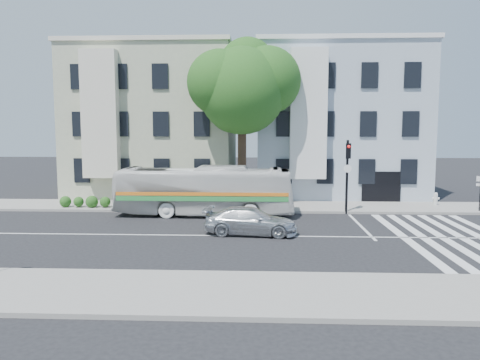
# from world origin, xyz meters

# --- Properties ---
(ground) EXTENTS (120.00, 120.00, 0.00)m
(ground) POSITION_xyz_m (0.00, 0.00, 0.00)
(ground) COLOR black
(ground) RESTS_ON ground
(sidewalk_far) EXTENTS (80.00, 4.00, 0.15)m
(sidewalk_far) POSITION_xyz_m (0.00, 8.00, 0.07)
(sidewalk_far) COLOR gray
(sidewalk_far) RESTS_ON ground
(sidewalk_near) EXTENTS (80.00, 4.00, 0.15)m
(sidewalk_near) POSITION_xyz_m (0.00, -8.00, 0.07)
(sidewalk_near) COLOR gray
(sidewalk_near) RESTS_ON ground
(building_left) EXTENTS (12.00, 10.00, 11.00)m
(building_left) POSITION_xyz_m (-7.00, 15.00, 5.50)
(building_left) COLOR #A2A78C
(building_left) RESTS_ON ground
(building_right) EXTENTS (12.00, 10.00, 11.00)m
(building_right) POSITION_xyz_m (7.00, 15.00, 5.50)
(building_right) COLOR #A4B4C3
(building_right) RESTS_ON ground
(street_tree) EXTENTS (7.30, 5.90, 11.10)m
(street_tree) POSITION_xyz_m (0.06, 8.74, 7.83)
(street_tree) COLOR #2D2116
(street_tree) RESTS_ON ground
(bus) EXTENTS (2.73, 10.52, 2.91)m
(bus) POSITION_xyz_m (-2.08, 5.20, 1.46)
(bus) COLOR silver
(bus) RESTS_ON ground
(sedan) EXTENTS (2.27, 4.66, 1.31)m
(sedan) POSITION_xyz_m (0.75, 0.35, 0.65)
(sedan) COLOR silver
(sedan) RESTS_ON ground
(hedge) EXTENTS (8.43, 2.98, 0.70)m
(hedge) POSITION_xyz_m (-6.87, 6.80, 0.50)
(hedge) COLOR #1F5E1E
(hedge) RESTS_ON sidewalk_far
(traffic_signal) EXTENTS (0.46, 0.54, 4.42)m
(traffic_signal) POSITION_xyz_m (6.36, 5.94, 2.86)
(traffic_signal) COLOR black
(traffic_signal) RESTS_ON ground
(fire_hydrant) EXTENTS (0.47, 0.27, 0.83)m
(fire_hydrant) POSITION_xyz_m (12.60, 8.68, 0.57)
(fire_hydrant) COLOR silver
(fire_hydrant) RESTS_ON sidewalk_far
(far_sign_pole) EXTENTS (0.40, 0.20, 2.26)m
(far_sign_pole) POSITION_xyz_m (14.42, 6.59, 1.60)
(far_sign_pole) COLOR black
(far_sign_pole) RESTS_ON sidewalk_far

